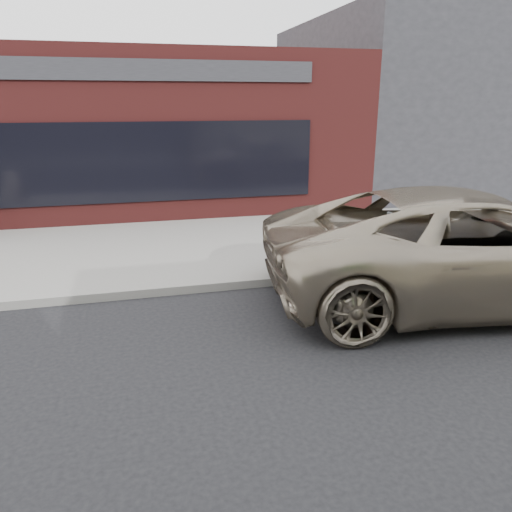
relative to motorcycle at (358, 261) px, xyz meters
name	(u,v)px	position (x,y,z in m)	size (l,w,h in m)	color
ground	(327,425)	(-1.86, -3.31, -0.59)	(120.00, 120.00, 0.00)	black
near_sidewalk	(214,241)	(-1.86, 3.69, -0.51)	(44.00, 6.00, 0.15)	gray
storefront	(120,129)	(-3.86, 10.67, 1.66)	(14.00, 10.07, 4.50)	maroon
neighbour_building	(434,106)	(8.14, 10.69, 2.41)	(10.00, 10.00, 6.00)	#27272C
motorcycle	(358,261)	(0.00, 0.00, 0.00)	(2.13, 0.94, 1.36)	black
minivan	(471,247)	(1.64, -0.71, 0.34)	(3.08, 6.68, 1.86)	tan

